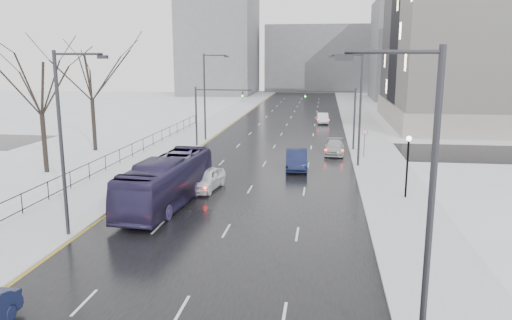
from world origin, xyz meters
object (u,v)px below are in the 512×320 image
at_px(no_uturn_sign, 365,135).
at_px(bus, 167,182).
at_px(sedan_right_far, 334,147).
at_px(sedan_right_distant, 323,118).
at_px(tree_park_e, 96,151).
at_px(streetlight_l_far, 206,92).
at_px(mast_signal_right, 344,111).
at_px(tree_park_d, 47,173).
at_px(streetlight_r_mid, 358,104).
at_px(sedan_right_near, 296,160).
at_px(sedan_center_near, 206,179).
at_px(streetlight_r_near, 423,201).
at_px(streetlight_l_near, 65,135).
at_px(lamppost_r_mid, 408,158).
at_px(mast_signal_left, 206,109).

bearing_deg(no_uturn_sign, bus, -128.45).
relative_size(sedan_right_far, sedan_right_distant, 1.06).
bearing_deg(tree_park_e, sedan_right_distant, 47.50).
distance_m(streetlight_l_far, mast_signal_right, 16.07).
xyz_separation_m(tree_park_d, tree_park_e, (-0.40, 10.00, 0.00)).
relative_size(streetlight_r_mid, sedan_right_near, 1.93).
xyz_separation_m(streetlight_r_mid, sedan_center_near, (-11.40, -9.43, -4.78)).
relative_size(streetlight_r_near, sedan_right_distant, 2.24).
bearing_deg(streetlight_l_far, streetlight_l_near, -90.00).
distance_m(streetlight_r_near, lamppost_r_mid, 20.38).
bearing_deg(tree_park_d, sedan_center_near, -13.27).
bearing_deg(streetlight_l_far, tree_park_d, -118.15).
bearing_deg(streetlight_l_far, mast_signal_left, -78.13).
xyz_separation_m(streetlight_l_near, streetlight_l_far, (0.00, 32.00, 0.00)).
bearing_deg(sedan_center_near, sedan_right_near, 58.07).
height_order(streetlight_r_mid, sedan_center_near, streetlight_r_mid).
distance_m(bus, sedan_right_distant, 44.18).
bearing_deg(bus, streetlight_l_far, 101.50).
relative_size(lamppost_r_mid, mast_signal_left, 0.66).
distance_m(lamppost_r_mid, sedan_right_distant, 39.92).
height_order(bus, sedan_right_distant, bus).
bearing_deg(streetlight_l_near, lamppost_r_mid, 27.55).
height_order(no_uturn_sign, sedan_right_near, no_uturn_sign).
bearing_deg(sedan_center_near, tree_park_e, 145.43).
distance_m(mast_signal_left, sedan_right_near, 14.60).
distance_m(tree_park_e, streetlight_r_near, 43.39).
distance_m(streetlight_r_near, mast_signal_right, 38.04).
height_order(bus, sedan_center_near, bus).
distance_m(streetlight_l_near, sedan_right_distant, 51.39).
xyz_separation_m(mast_signal_right, sedan_right_near, (-4.31, -9.79, -3.21)).
relative_size(streetlight_l_near, bus, 0.87).
height_order(streetlight_l_far, lamppost_r_mid, streetlight_l_far).
height_order(tree_park_e, streetlight_l_far, streetlight_l_far).
relative_size(mast_signal_left, sedan_right_near, 1.25).
xyz_separation_m(streetlight_r_near, no_uturn_sign, (1.03, 34.00, -3.32)).
bearing_deg(streetlight_r_near, tree_park_e, 127.79).
distance_m(streetlight_l_near, sedan_center_near, 12.60).
height_order(streetlight_r_mid, streetlight_l_near, same).
height_order(sedan_right_near, sedan_right_far, sedan_right_near).
relative_size(mast_signal_right, bus, 0.57).
relative_size(tree_park_d, bus, 1.09).
bearing_deg(no_uturn_sign, streetlight_l_far, 155.27).
bearing_deg(tree_park_d, sedan_right_far, 25.71).
distance_m(tree_park_e, mast_signal_right, 26.16).
xyz_separation_m(no_uturn_sign, sedan_right_distant, (-4.11, 25.42, -1.53)).
distance_m(lamppost_r_mid, sedan_right_near, 11.63).
bearing_deg(streetlight_r_mid, sedan_right_far, 107.30).
xyz_separation_m(mast_signal_left, sedan_right_distant, (12.41, 21.42, -3.33)).
bearing_deg(mast_signal_right, bus, -119.28).
relative_size(streetlight_r_mid, bus, 0.87).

